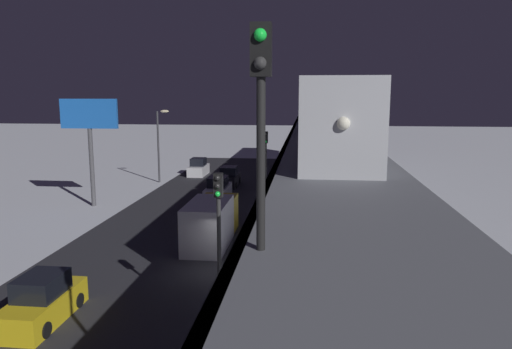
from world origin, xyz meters
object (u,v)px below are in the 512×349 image
at_px(subway_train, 321,106).
at_px(traffic_light_mid, 266,160).
at_px(sedan_white, 198,168).
at_px(sedan_white_2, 218,190).
at_px(box_truck, 211,221).
at_px(traffic_light_near, 219,231).
at_px(rail_signal, 261,99).
at_px(commercial_billboard, 89,124).
at_px(sedan_black, 229,178).
at_px(taxi_cab, 43,303).

xyz_separation_m(subway_train, traffic_light_mid, (4.40, 6.17, -4.06)).
height_order(sedan_white, sedan_white_2, same).
xyz_separation_m(sedan_white, box_truck, (-6.60, 25.02, 0.55)).
bearing_deg(traffic_light_near, rail_signal, 105.49).
bearing_deg(traffic_light_mid, commercial_billboard, -1.86).
bearing_deg(subway_train, traffic_light_near, 80.46).
bearing_deg(traffic_light_near, sedan_white, -75.81).
height_order(sedan_white, commercial_billboard, commercial_billboard).
distance_m(sedan_black, traffic_light_near, 31.27).
distance_m(sedan_white_2, taxi_cab, 24.30).
height_order(sedan_white_2, traffic_light_near, traffic_light_near).
relative_size(sedan_black, commercial_billboard, 0.51).
bearing_deg(sedan_black, sedan_white_2, -90.00).
bearing_deg(subway_train, commercial_billboard, 16.76).
bearing_deg(box_truck, sedan_black, -83.98).
xyz_separation_m(rail_signal, sedan_white_2, (7.15, -33.39, -8.41)).
relative_size(sedan_white, box_truck, 0.54).
xyz_separation_m(rail_signal, traffic_light_mid, (2.45, -28.89, -5.01)).
distance_m(taxi_cab, traffic_light_near, 8.25).
bearing_deg(rail_signal, traffic_light_mid, -85.15).
bearing_deg(traffic_light_near, taxi_cab, -3.10).
distance_m(sedan_black, taxi_cab, 30.44).
xyz_separation_m(box_truck, traffic_light_near, (-2.70, 11.75, 2.85)).
bearing_deg(sedan_black, subway_train, -26.35).
bearing_deg(sedan_white_2, rail_signal, -77.91).
height_order(subway_train, box_truck, subway_train).
relative_size(sedan_white_2, traffic_light_near, 0.75).
height_order(subway_train, taxi_cab, subway_train).
height_order(rail_signal, traffic_light_mid, rail_signal).
distance_m(sedan_black, sedan_white_2, 6.18).
distance_m(rail_signal, sedan_white_2, 35.17).
bearing_deg(commercial_billboard, sedan_white, -107.83).
height_order(sedan_white, traffic_light_mid, traffic_light_mid).
bearing_deg(rail_signal, sedan_white, -75.55).
xyz_separation_m(traffic_light_near, traffic_light_mid, (0.00, -20.04, 0.00)).
xyz_separation_m(sedan_white, traffic_light_near, (-9.30, 36.77, 3.40)).
bearing_deg(commercial_billboard, box_truck, 143.48).
height_order(sedan_black, sedan_white_2, same).
relative_size(taxi_cab, traffic_light_near, 0.69).
bearing_deg(traffic_light_mid, taxi_cab, 69.09).
bearing_deg(sedan_black, rail_signal, -79.76).
relative_size(traffic_light_near, commercial_billboard, 0.72).
relative_size(rail_signal, sedan_white, 1.00).
height_order(subway_train, rail_signal, rail_signal).
bearing_deg(taxi_cab, subway_train, -114.76).
bearing_deg(rail_signal, sedan_white_2, -77.91).
distance_m(sedan_black, traffic_light_mid, 12.16).
relative_size(sedan_white_2, box_truck, 0.65).
relative_size(box_truck, traffic_light_near, 1.16).
bearing_deg(traffic_light_mid, sedan_black, -66.25).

